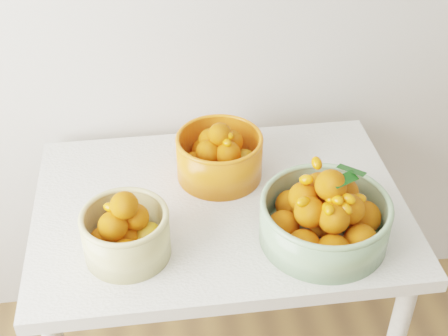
{
  "coord_description": "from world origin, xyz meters",
  "views": [
    {
      "loc": [
        -0.57,
        0.32,
        1.85
      ],
      "look_at": [
        -0.4,
        1.53,
        0.92
      ],
      "focal_mm": 50.0,
      "sensor_mm": 36.0,
      "label": 1
    }
  ],
  "objects": [
    {
      "name": "table",
      "position": [
        -0.41,
        1.6,
        0.65
      ],
      "size": [
        1.0,
        0.7,
        0.75
      ],
      "color": "silver",
      "rests_on": "ground"
    },
    {
      "name": "bowl_cream",
      "position": [
        -0.66,
        1.44,
        0.82
      ],
      "size": [
        0.25,
        0.25,
        0.18
      ],
      "rotation": [
        0.0,
        0.0,
        -0.21
      ],
      "color": "tan",
      "rests_on": "table"
    },
    {
      "name": "bowl_green",
      "position": [
        -0.17,
        1.43,
        0.82
      ],
      "size": [
        0.43,
        0.43,
        0.21
      ],
      "rotation": [
        0.0,
        0.0,
        -0.42
      ],
      "color": "gray",
      "rests_on": "table"
    },
    {
      "name": "bowl_orange",
      "position": [
        -0.39,
        1.72,
        0.82
      ],
      "size": [
        0.27,
        0.27,
        0.18
      ],
      "rotation": [
        0.0,
        0.0,
        -0.11
      ],
      "color": "orange",
      "rests_on": "table"
    }
  ]
}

